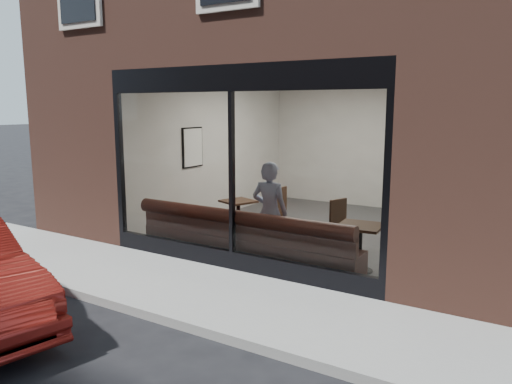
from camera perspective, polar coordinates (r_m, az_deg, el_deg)
The scene contains 21 objects.
ground at distance 6.63m, azimuth -13.04°, elevation -13.42°, with size 120.00×120.00×0.00m, color black.
sidewalk_near at distance 7.31m, azimuth -7.43°, elevation -10.93°, with size 40.00×2.00×0.01m, color gray.
kerb_near at distance 6.58m, azimuth -13.38°, elevation -13.07°, with size 40.00×0.10×0.12m, color gray.
host_building_pier_left at distance 14.74m, azimuth -1.66°, elevation 6.02°, with size 2.50×12.00×3.20m, color brown.
host_building_backfill at distance 15.91m, azimuth 15.93°, elevation 5.93°, with size 5.00×6.00×3.20m, color brown.
cafe_floor at distance 10.56m, azimuth 6.44°, elevation -4.28°, with size 6.00×6.00×0.00m, color #2D2D30.
cafe_ceiling at distance 10.26m, azimuth 6.79°, elevation 13.15°, with size 6.00×6.00×0.00m, color white.
cafe_wall_back at distance 13.05m, azimuth 12.25°, elevation 5.29°, with size 5.00×5.00×0.00m, color beige.
cafe_wall_left at distance 11.57m, azimuth -4.65°, elevation 4.92°, with size 6.00×6.00×0.00m, color beige.
cafe_wall_right at distance 9.51m, azimuth 20.32°, elevation 3.27°, with size 6.00×6.00×0.00m, color beige.
storefront_kick at distance 8.06m, azimuth -2.69°, elevation -7.79°, with size 5.00×0.10×0.30m, color black.
storefront_header at distance 7.69m, azimuth -2.87°, elevation 12.90°, with size 5.00×0.10×0.40m, color black.
storefront_mullion at distance 7.75m, azimuth -2.77°, elevation 2.13°, with size 0.06×0.10×2.50m, color black.
storefront_glass at distance 7.72m, azimuth -2.90°, elevation 2.10°, with size 4.80×4.80×0.00m, color white.
banquette at distance 8.35m, azimuth -1.13°, elevation -6.59°, with size 4.00×0.55×0.45m, color #371A14.
person at distance 8.24m, azimuth 1.57°, elevation -2.36°, with size 0.62×0.41×1.70m, color #8F9EC1.
cafe_table_left at distance 9.76m, azimuth -2.04°, elevation -1.07°, with size 0.58×0.58×0.04m, color black.
cafe_table_right at distance 7.94m, azimuth 11.83°, elevation -3.84°, with size 0.66×0.66×0.04m, color black.
cafe_chair_left at distance 10.35m, azimuth 1.90°, elevation -3.26°, with size 0.43×0.43×0.04m, color black.
cafe_chair_right at distance 9.27m, azimuth 8.42°, elevation -4.94°, with size 0.40×0.40×0.04m, color black.
wall_poster at distance 10.86m, azimuth -7.20°, elevation 5.08°, with size 0.02×0.60×0.80m, color white.
Camera 1 is at (4.36, -4.27, 2.60)m, focal length 35.00 mm.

